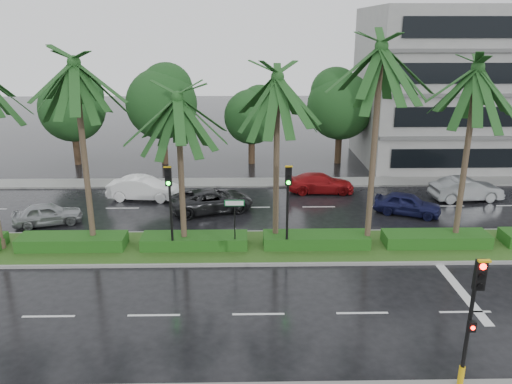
{
  "coord_description": "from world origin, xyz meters",
  "views": [
    {
      "loc": [
        -0.42,
        -21.68,
        10.43
      ],
      "look_at": [
        0.04,
        1.5,
        2.8
      ],
      "focal_mm": 35.0,
      "sensor_mm": 36.0,
      "label": 1
    }
  ],
  "objects_px": {
    "car_red": "(321,183)",
    "car_grey": "(466,189)",
    "signal_median_left": "(170,197)",
    "street_sign": "(235,212)",
    "signal_near": "(471,319)",
    "car_silver": "(48,214)",
    "car_white": "(143,188)",
    "car_blue": "(407,204)",
    "car_darkgrey": "(212,200)"
  },
  "relations": [
    {
      "from": "signal_median_left",
      "to": "car_blue",
      "type": "distance_m",
      "value": 14.25
    },
    {
      "from": "signal_median_left",
      "to": "car_grey",
      "type": "xyz_separation_m",
      "value": [
        17.5,
        7.8,
        -2.27
      ]
    },
    {
      "from": "car_white",
      "to": "car_red",
      "type": "xyz_separation_m",
      "value": [
        11.5,
        1.21,
        -0.1
      ]
    },
    {
      "from": "car_silver",
      "to": "car_grey",
      "type": "bearing_deg",
      "value": -99.64
    },
    {
      "from": "signal_median_left",
      "to": "car_white",
      "type": "xyz_separation_m",
      "value": [
        -3.0,
        8.39,
        -2.26
      ]
    },
    {
      "from": "street_sign",
      "to": "car_darkgrey",
      "type": "distance_m",
      "value": 6.3
    },
    {
      "from": "car_silver",
      "to": "car_blue",
      "type": "bearing_deg",
      "value": -104.61
    },
    {
      "from": "street_sign",
      "to": "car_red",
      "type": "height_order",
      "value": "street_sign"
    },
    {
      "from": "signal_median_left",
      "to": "street_sign",
      "type": "relative_size",
      "value": 1.68
    },
    {
      "from": "signal_median_left",
      "to": "car_darkgrey",
      "type": "xyz_separation_m",
      "value": [
        1.5,
        6.13,
        -2.31
      ]
    },
    {
      "from": "signal_near",
      "to": "signal_median_left",
      "type": "height_order",
      "value": "signal_median_left"
    },
    {
      "from": "car_white",
      "to": "car_blue",
      "type": "relative_size",
      "value": 1.18
    },
    {
      "from": "street_sign",
      "to": "car_blue",
      "type": "bearing_deg",
      "value": 27.32
    },
    {
      "from": "car_white",
      "to": "car_blue",
      "type": "bearing_deg",
      "value": -94.72
    },
    {
      "from": "car_grey",
      "to": "car_red",
      "type": "bearing_deg",
      "value": 73.49
    },
    {
      "from": "street_sign",
      "to": "car_white",
      "type": "distance_m",
      "value": 10.26
    },
    {
      "from": "signal_near",
      "to": "car_blue",
      "type": "height_order",
      "value": "signal_near"
    },
    {
      "from": "car_red",
      "to": "car_silver",
      "type": "bearing_deg",
      "value": 110.13
    },
    {
      "from": "car_white",
      "to": "car_red",
      "type": "relative_size",
      "value": 1.01
    },
    {
      "from": "car_red",
      "to": "car_darkgrey",
      "type": "bearing_deg",
      "value": 117.73
    },
    {
      "from": "signal_near",
      "to": "car_grey",
      "type": "height_order",
      "value": "signal_near"
    },
    {
      "from": "signal_near",
      "to": "car_white",
      "type": "relative_size",
      "value": 0.98
    },
    {
      "from": "signal_near",
      "to": "car_grey",
      "type": "relative_size",
      "value": 0.98
    },
    {
      "from": "car_white",
      "to": "car_blue",
      "type": "xyz_separation_m",
      "value": [
        16.0,
        -3.04,
        -0.09
      ]
    },
    {
      "from": "street_sign",
      "to": "car_grey",
      "type": "distance_m",
      "value": 16.44
    },
    {
      "from": "signal_median_left",
      "to": "car_silver",
      "type": "bearing_deg",
      "value": 150.96
    },
    {
      "from": "car_red",
      "to": "car_grey",
      "type": "distance_m",
      "value": 9.18
    },
    {
      "from": "car_darkgrey",
      "to": "car_white",
      "type": "bearing_deg",
      "value": 46.05
    },
    {
      "from": "signal_near",
      "to": "car_blue",
      "type": "distance_m",
      "value": 15.45
    },
    {
      "from": "car_silver",
      "to": "car_red",
      "type": "height_order",
      "value": "car_red"
    },
    {
      "from": "signal_median_left",
      "to": "car_red",
      "type": "bearing_deg",
      "value": 48.46
    },
    {
      "from": "car_darkgrey",
      "to": "car_red",
      "type": "distance_m",
      "value": 7.81
    },
    {
      "from": "car_red",
      "to": "car_grey",
      "type": "xyz_separation_m",
      "value": [
        9.0,
        -1.8,
        0.09
      ]
    },
    {
      "from": "car_silver",
      "to": "car_grey",
      "type": "height_order",
      "value": "car_grey"
    },
    {
      "from": "car_red",
      "to": "car_blue",
      "type": "bearing_deg",
      "value": -131.96
    },
    {
      "from": "street_sign",
      "to": "car_darkgrey",
      "type": "relative_size",
      "value": 0.53
    },
    {
      "from": "car_silver",
      "to": "car_white",
      "type": "relative_size",
      "value": 0.82
    },
    {
      "from": "car_silver",
      "to": "car_darkgrey",
      "type": "bearing_deg",
      "value": -95.61
    },
    {
      "from": "car_darkgrey",
      "to": "car_silver",
      "type": "bearing_deg",
      "value": 85.01
    },
    {
      "from": "car_white",
      "to": "car_silver",
      "type": "bearing_deg",
      "value": 139.21
    },
    {
      "from": "car_silver",
      "to": "car_blue",
      "type": "relative_size",
      "value": 0.96
    },
    {
      "from": "signal_median_left",
      "to": "street_sign",
      "type": "height_order",
      "value": "signal_median_left"
    },
    {
      "from": "signal_near",
      "to": "car_grey",
      "type": "bearing_deg",
      "value": 66.79
    },
    {
      "from": "car_silver",
      "to": "car_darkgrey",
      "type": "height_order",
      "value": "car_darkgrey"
    },
    {
      "from": "signal_near",
      "to": "signal_median_left",
      "type": "xyz_separation_m",
      "value": [
        -10.0,
        9.69,
        0.49
      ]
    },
    {
      "from": "street_sign",
      "to": "car_white",
      "type": "height_order",
      "value": "street_sign"
    },
    {
      "from": "car_red",
      "to": "car_white",
      "type": "bearing_deg",
      "value": 97.38
    },
    {
      "from": "street_sign",
      "to": "car_red",
      "type": "bearing_deg",
      "value": 59.7
    },
    {
      "from": "signal_median_left",
      "to": "car_white",
      "type": "distance_m",
      "value": 9.19
    },
    {
      "from": "signal_near",
      "to": "street_sign",
      "type": "distance_m",
      "value": 12.11
    }
  ]
}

